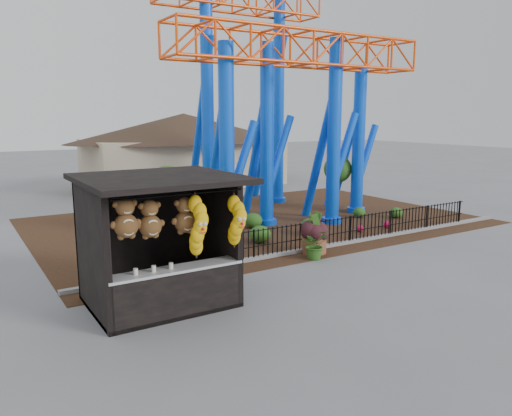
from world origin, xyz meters
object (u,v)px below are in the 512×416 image
terracotta_planter (314,244)px  potted_plant (315,245)px  roller_coaster (276,68)px  prize_booth (162,243)px

terracotta_planter → potted_plant: potted_plant is taller
roller_coaster → terracotta_planter: bearing=-111.5°
prize_booth → potted_plant: prize_booth is taller
terracotta_planter → potted_plant: 0.70m
potted_plant → roller_coaster: bearing=54.5°
roller_coaster → potted_plant: (-2.59, -6.07, -5.97)m
potted_plant → prize_booth: bearing=-179.4°
prize_booth → roller_coaster: 12.00m
prize_booth → potted_plant: (5.54, 1.28, -1.08)m
prize_booth → roller_coaster: (8.13, 7.34, 4.89)m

